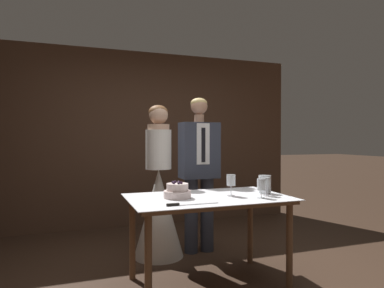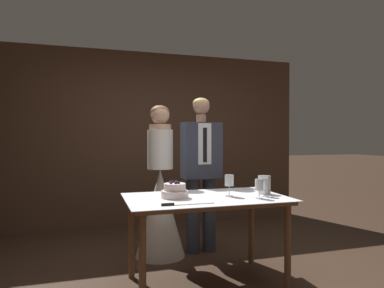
{
  "view_description": "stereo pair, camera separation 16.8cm",
  "coord_description": "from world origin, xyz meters",
  "px_view_note": "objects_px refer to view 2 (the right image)",
  "views": [
    {
      "loc": [
        -1.07,
        -2.76,
        1.29
      ],
      "look_at": [
        0.08,
        0.45,
        1.24
      ],
      "focal_mm": 32.0,
      "sensor_mm": 36.0,
      "label": 1
    },
    {
      "loc": [
        -0.91,
        -2.81,
        1.29
      ],
      "look_at": [
        0.08,
        0.45,
        1.24
      ],
      "focal_mm": 32.0,
      "sensor_mm": 36.0,
      "label": 2
    }
  ],
  "objects_px": {
    "bride": "(160,201)",
    "groom": "(201,167)",
    "cake_table": "(206,207)",
    "cake_knife": "(178,204)",
    "tiered_cake": "(175,191)",
    "hurricane_candle": "(264,185)",
    "wine_glass_middle": "(265,183)",
    "wine_glass_far": "(229,181)",
    "wine_glass_near": "(259,186)"
  },
  "relations": [
    {
      "from": "tiered_cake",
      "to": "bride",
      "type": "distance_m",
      "value": 0.84
    },
    {
      "from": "wine_glass_far",
      "to": "tiered_cake",
      "type": "bearing_deg",
      "value": 172.6
    },
    {
      "from": "cake_knife",
      "to": "bride",
      "type": "xyz_separation_m",
      "value": [
        0.1,
        1.14,
        -0.18
      ]
    },
    {
      "from": "hurricane_candle",
      "to": "bride",
      "type": "xyz_separation_m",
      "value": [
        -0.81,
        0.85,
        -0.25
      ]
    },
    {
      "from": "cake_knife",
      "to": "groom",
      "type": "height_order",
      "value": "groom"
    },
    {
      "from": "cake_knife",
      "to": "wine_glass_middle",
      "type": "relative_size",
      "value": 2.58
    },
    {
      "from": "tiered_cake",
      "to": "wine_glass_near",
      "type": "height_order",
      "value": "wine_glass_near"
    },
    {
      "from": "wine_glass_middle",
      "to": "wine_glass_far",
      "type": "relative_size",
      "value": 0.86
    },
    {
      "from": "bride",
      "to": "groom",
      "type": "distance_m",
      "value": 0.6
    },
    {
      "from": "cake_knife",
      "to": "wine_glass_far",
      "type": "height_order",
      "value": "wine_glass_far"
    },
    {
      "from": "cake_table",
      "to": "cake_knife",
      "type": "bearing_deg",
      "value": -138.3
    },
    {
      "from": "wine_glass_near",
      "to": "wine_glass_far",
      "type": "distance_m",
      "value": 0.27
    },
    {
      "from": "wine_glass_far",
      "to": "groom",
      "type": "xyz_separation_m",
      "value": [
        0.03,
        0.88,
        0.06
      ]
    },
    {
      "from": "cake_table",
      "to": "bride",
      "type": "relative_size",
      "value": 0.85
    },
    {
      "from": "cake_table",
      "to": "bride",
      "type": "bearing_deg",
      "value": 105.72
    },
    {
      "from": "cake_table",
      "to": "tiered_cake",
      "type": "bearing_deg",
      "value": 173.92
    },
    {
      "from": "cake_table",
      "to": "bride",
      "type": "height_order",
      "value": "bride"
    },
    {
      "from": "cake_knife",
      "to": "wine_glass_near",
      "type": "xyz_separation_m",
      "value": [
        0.74,
        0.09,
        0.1
      ]
    },
    {
      "from": "cake_table",
      "to": "hurricane_candle",
      "type": "height_order",
      "value": "hurricane_candle"
    },
    {
      "from": "wine_glass_far",
      "to": "bride",
      "type": "distance_m",
      "value": 1.03
    },
    {
      "from": "cake_table",
      "to": "cake_knife",
      "type": "distance_m",
      "value": 0.46
    },
    {
      "from": "cake_knife",
      "to": "wine_glass_near",
      "type": "bearing_deg",
      "value": 7.22
    },
    {
      "from": "bride",
      "to": "tiered_cake",
      "type": "bearing_deg",
      "value": -92.65
    },
    {
      "from": "tiered_cake",
      "to": "cake_knife",
      "type": "xyz_separation_m",
      "value": [
        -0.06,
        -0.33,
        -0.05
      ]
    },
    {
      "from": "wine_glass_near",
      "to": "bride",
      "type": "distance_m",
      "value": 1.27
    },
    {
      "from": "tiered_cake",
      "to": "hurricane_candle",
      "type": "bearing_deg",
      "value": -2.43
    },
    {
      "from": "bride",
      "to": "wine_glass_near",
      "type": "bearing_deg",
      "value": -58.39
    },
    {
      "from": "groom",
      "to": "hurricane_candle",
      "type": "bearing_deg",
      "value": -68.45
    },
    {
      "from": "wine_glass_middle",
      "to": "bride",
      "type": "distance_m",
      "value": 1.26
    },
    {
      "from": "wine_glass_near",
      "to": "hurricane_candle",
      "type": "xyz_separation_m",
      "value": [
        0.16,
        0.2,
        -0.03
      ]
    },
    {
      "from": "hurricane_candle",
      "to": "groom",
      "type": "bearing_deg",
      "value": 111.55
    },
    {
      "from": "wine_glass_middle",
      "to": "bride",
      "type": "xyz_separation_m",
      "value": [
        -0.75,
        0.97,
        -0.28
      ]
    },
    {
      "from": "tiered_cake",
      "to": "bride",
      "type": "relative_size",
      "value": 0.14
    },
    {
      "from": "hurricane_candle",
      "to": "wine_glass_near",
      "type": "bearing_deg",
      "value": -128.51
    },
    {
      "from": "cake_knife",
      "to": "wine_glass_middle",
      "type": "xyz_separation_m",
      "value": [
        0.84,
        0.17,
        0.11
      ]
    },
    {
      "from": "hurricane_candle",
      "to": "wine_glass_middle",
      "type": "bearing_deg",
      "value": -117.12
    },
    {
      "from": "bride",
      "to": "cake_knife",
      "type": "bearing_deg",
      "value": -94.79
    },
    {
      "from": "cake_knife",
      "to": "groom",
      "type": "xyz_separation_m",
      "value": [
        0.57,
        1.14,
        0.19
      ]
    },
    {
      "from": "cake_table",
      "to": "wine_glass_middle",
      "type": "height_order",
      "value": "wine_glass_middle"
    },
    {
      "from": "wine_glass_middle",
      "to": "hurricane_candle",
      "type": "xyz_separation_m",
      "value": [
        0.06,
        0.12,
        -0.04
      ]
    },
    {
      "from": "wine_glass_near",
      "to": "wine_glass_far",
      "type": "xyz_separation_m",
      "value": [
        -0.2,
        0.18,
        0.02
      ]
    },
    {
      "from": "wine_glass_far",
      "to": "bride",
      "type": "height_order",
      "value": "bride"
    },
    {
      "from": "bride",
      "to": "groom",
      "type": "bearing_deg",
      "value": -0.08
    },
    {
      "from": "wine_glass_middle",
      "to": "groom",
      "type": "bearing_deg",
      "value": 105.68
    },
    {
      "from": "cake_table",
      "to": "tiered_cake",
      "type": "distance_m",
      "value": 0.31
    },
    {
      "from": "tiered_cake",
      "to": "hurricane_candle",
      "type": "relative_size",
      "value": 1.4
    },
    {
      "from": "tiered_cake",
      "to": "hurricane_candle",
      "type": "height_order",
      "value": "hurricane_candle"
    },
    {
      "from": "hurricane_candle",
      "to": "cake_table",
      "type": "bearing_deg",
      "value": 179.33
    },
    {
      "from": "cake_knife",
      "to": "wine_glass_far",
      "type": "xyz_separation_m",
      "value": [
        0.54,
        0.26,
        0.12
      ]
    },
    {
      "from": "tiered_cake",
      "to": "bride",
      "type": "xyz_separation_m",
      "value": [
        0.04,
        0.81,
        -0.22
      ]
    }
  ]
}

